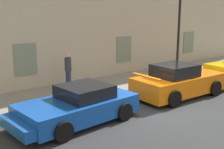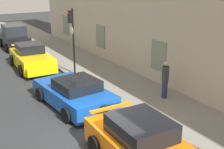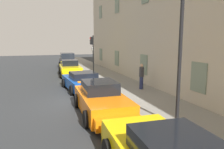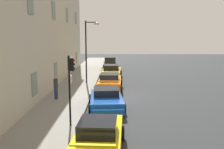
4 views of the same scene
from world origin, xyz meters
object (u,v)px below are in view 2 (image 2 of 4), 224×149
Objects in this scene: sportscar_red_lead at (32,59)px; hatchback_distant at (15,38)px; pedestrian_admiring at (165,79)px; traffic_light at (72,30)px; sportscar_yellow_flank at (72,92)px.

sportscar_red_lead is 6.33m from hatchback_distant.
sportscar_red_lead is at bearing -155.13° from pedestrian_admiring.
traffic_light is 6.01m from pedestrian_admiring.
pedestrian_admiring is (1.84, 3.74, 0.47)m from sportscar_yellow_flank.
pedestrian_admiring is at bearing 63.81° from sportscar_yellow_flank.
pedestrian_admiring is (14.25, 3.20, 0.19)m from hatchback_distant.
sportscar_red_lead is at bearing 179.49° from sportscar_yellow_flank.
traffic_light is at bearing 32.13° from sportscar_red_lead.
hatchback_distant reaches higher than sportscar_red_lead.
sportscar_red_lead is at bearing -4.41° from hatchback_distant.
sportscar_yellow_flank is at bearing -2.50° from hatchback_distant.
hatchback_distant is (-12.42, 0.54, 0.28)m from sportscar_yellow_flank.
sportscar_red_lead is 0.98× the size of sportscar_yellow_flank.
hatchback_distant is (-6.31, 0.49, 0.20)m from sportscar_red_lead.
sportscar_yellow_flank is 12.43m from hatchback_distant.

